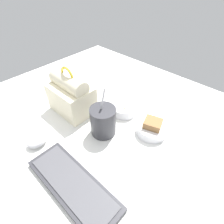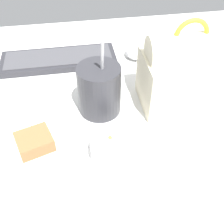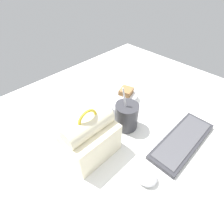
{
  "view_description": "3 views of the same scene",
  "coord_description": "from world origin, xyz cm",
  "px_view_note": "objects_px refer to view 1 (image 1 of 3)",
  "views": [
    {
      "loc": [
        -33.09,
        38.77,
        54.8
      ],
      "look_at": [
        3.52,
        -0.42,
        7.0
      ],
      "focal_mm": 28.0,
      "sensor_mm": 36.0,
      "label": 1
    },
    {
      "loc": [
        -3.69,
        -43.51,
        47.76
      ],
      "look_at": [
        3.52,
        -0.42,
        7.0
      ],
      "focal_mm": 45.0,
      "sensor_mm": 36.0,
      "label": 2
    },
    {
      "loc": [
        43.73,
        39.5,
        59.16
      ],
      "look_at": [
        3.52,
        -0.42,
        7.0
      ],
      "focal_mm": 28.0,
      "sensor_mm": 36.0,
      "label": 3
    }
  ],
  "objects_px": {
    "soup_cup": "(103,121)",
    "bento_bowl_sandwich": "(152,128)",
    "keyboard": "(73,185)",
    "bento_bowl_snacks": "(124,108)",
    "lunch_bag": "(71,95)",
    "computer_mouse": "(36,141)"
  },
  "relations": [
    {
      "from": "soup_cup",
      "to": "bento_bowl_sandwich",
      "type": "bearing_deg",
      "value": -138.35
    },
    {
      "from": "soup_cup",
      "to": "bento_bowl_sandwich",
      "type": "distance_m",
      "value": 0.19
    },
    {
      "from": "keyboard",
      "to": "computer_mouse",
      "type": "relative_size",
      "value": 4.51
    },
    {
      "from": "bento_bowl_snacks",
      "to": "computer_mouse",
      "type": "relative_size",
      "value": 1.52
    },
    {
      "from": "soup_cup",
      "to": "lunch_bag",
      "type": "bearing_deg",
      "value": -0.38
    },
    {
      "from": "keyboard",
      "to": "computer_mouse",
      "type": "distance_m",
      "value": 0.23
    },
    {
      "from": "keyboard",
      "to": "computer_mouse",
      "type": "xyz_separation_m",
      "value": [
        0.23,
        -0.01,
        0.01
      ]
    },
    {
      "from": "bento_bowl_sandwich",
      "to": "bento_bowl_snacks",
      "type": "relative_size",
      "value": 1.06
    },
    {
      "from": "soup_cup",
      "to": "bento_bowl_snacks",
      "type": "bearing_deg",
      "value": -83.12
    },
    {
      "from": "lunch_bag",
      "to": "bento_bowl_sandwich",
      "type": "xyz_separation_m",
      "value": [
        -0.34,
        -0.13,
        -0.06
      ]
    },
    {
      "from": "lunch_bag",
      "to": "bento_bowl_sandwich",
      "type": "relative_size",
      "value": 1.83
    },
    {
      "from": "lunch_bag",
      "to": "soup_cup",
      "type": "bearing_deg",
      "value": 179.62
    },
    {
      "from": "soup_cup",
      "to": "bento_bowl_sandwich",
      "type": "height_order",
      "value": "soup_cup"
    },
    {
      "from": "keyboard",
      "to": "bento_bowl_snacks",
      "type": "relative_size",
      "value": 2.96
    },
    {
      "from": "lunch_bag",
      "to": "soup_cup",
      "type": "distance_m",
      "value": 0.2
    },
    {
      "from": "keyboard",
      "to": "computer_mouse",
      "type": "bearing_deg",
      "value": -2.28
    },
    {
      "from": "keyboard",
      "to": "soup_cup",
      "type": "bearing_deg",
      "value": -67.68
    },
    {
      "from": "keyboard",
      "to": "bento_bowl_snacks",
      "type": "xyz_separation_m",
      "value": [
        0.11,
        -0.37,
        0.01
      ]
    },
    {
      "from": "keyboard",
      "to": "lunch_bag",
      "type": "bearing_deg",
      "value": -37.92
    },
    {
      "from": "keyboard",
      "to": "soup_cup",
      "type": "xyz_separation_m",
      "value": [
        0.09,
        -0.22,
        0.05
      ]
    },
    {
      "from": "keyboard",
      "to": "lunch_bag",
      "type": "distance_m",
      "value": 0.37
    },
    {
      "from": "lunch_bag",
      "to": "computer_mouse",
      "type": "distance_m",
      "value": 0.23
    }
  ]
}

